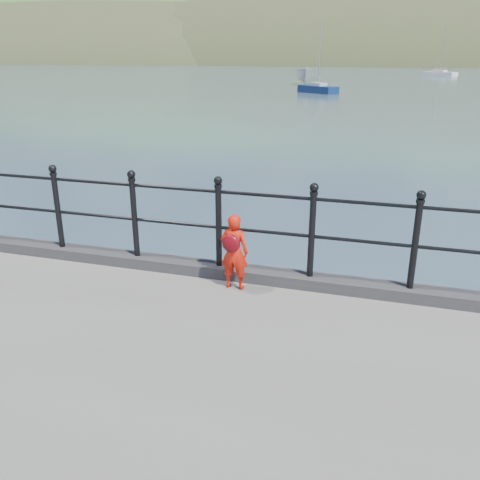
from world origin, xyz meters
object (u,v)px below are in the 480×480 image
(child, at_px, (234,251))
(launch_white, at_px, (305,76))
(railing, at_px, (264,220))
(sailboat_deep, at_px, (440,74))
(sailboat_port, at_px, (318,90))

(child, bearing_deg, launch_white, -81.95)
(child, bearing_deg, railing, -135.31)
(launch_white, bearing_deg, railing, -92.66)
(sailboat_deep, bearing_deg, railing, -56.20)
(railing, height_order, sailboat_port, sailboat_port)
(child, distance_m, launch_white, 62.18)
(child, distance_m, sailboat_deep, 95.44)
(child, height_order, sailboat_port, sailboat_port)
(railing, height_order, sailboat_deep, sailboat_deep)
(railing, bearing_deg, launch_white, 99.29)
(sailboat_deep, bearing_deg, sailboat_port, -68.36)
(railing, distance_m, sailboat_deep, 95.11)
(sailboat_port, relative_size, sailboat_deep, 0.77)
(railing, relative_size, sailboat_deep, 2.03)
(railing, distance_m, sailboat_port, 47.89)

